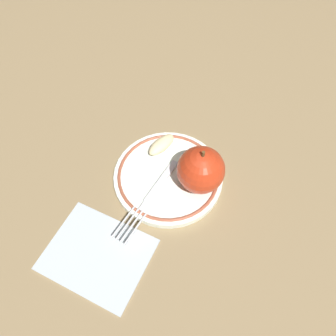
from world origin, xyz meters
name	(u,v)px	position (x,y,z in m)	size (l,w,h in m)	color
ground_plane	(176,183)	(0.00, 0.00, 0.00)	(2.00, 2.00, 0.00)	olive
plate	(168,176)	(0.02, 0.00, 0.01)	(0.20, 0.20, 0.02)	white
apple_red_whole	(201,170)	(-0.04, -0.01, 0.06)	(0.08, 0.08, 0.09)	red
apple_slice_front	(161,145)	(0.06, -0.04, 0.03)	(0.06, 0.03, 0.02)	beige
fork	(151,196)	(0.02, 0.05, 0.02)	(0.03, 0.18, 0.00)	silver
napkin_folded	(97,254)	(0.04, 0.18, 0.00)	(0.16, 0.13, 0.01)	silver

